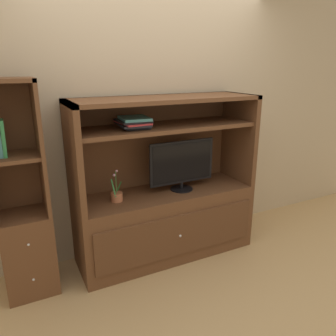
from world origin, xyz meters
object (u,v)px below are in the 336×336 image
tv_monitor (182,164)px  potted_plant (117,196)px  media_console (165,207)px  bookshelf_tall (25,225)px  magazine_stack (134,122)px

tv_monitor → potted_plant: bearing=179.2°
media_console → bookshelf_tall: (-1.27, 0.00, 0.10)m
media_console → bookshelf_tall: size_ratio=0.99×
media_console → tv_monitor: media_console is taller
magazine_stack → bookshelf_tall: bookshelf_tall is taller
media_console → tv_monitor: 0.46m
tv_monitor → potted_plant: 0.69m
tv_monitor → potted_plant: tv_monitor is taller
tv_monitor → magazine_stack: (-0.47, 0.02, 0.43)m
media_console → magazine_stack: size_ratio=4.92×
magazine_stack → potted_plant: bearing=-175.5°
potted_plant → media_console: bearing=2.7°
potted_plant → bookshelf_tall: (-0.77, 0.03, -0.12)m
tv_monitor → magazine_stack: magazine_stack is taller
media_console → potted_plant: 0.54m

